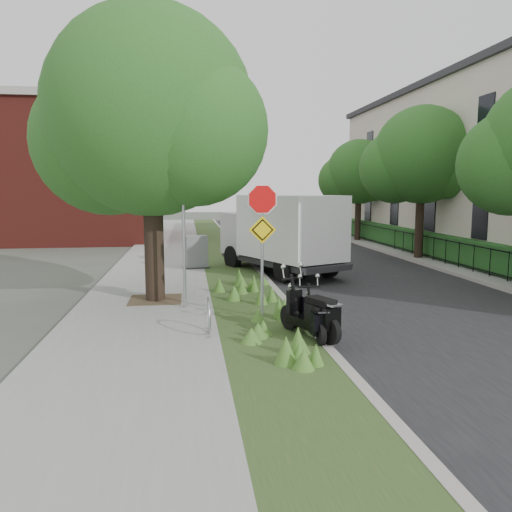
{
  "coord_description": "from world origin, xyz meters",
  "views": [
    {
      "loc": [
        -3.1,
        -10.72,
        3.08
      ],
      "look_at": [
        -1.27,
        2.57,
        1.3
      ],
      "focal_mm": 35.0,
      "sensor_mm": 36.0,
      "label": 1
    }
  ],
  "objects_px": {
    "sign_assembly": "(262,223)",
    "scooter_far": "(316,322)",
    "utility_cabinet": "(196,252)",
    "box_truck": "(282,231)",
    "scooter_near": "(315,319)"
  },
  "relations": [
    {
      "from": "sign_assembly",
      "to": "scooter_far",
      "type": "bearing_deg",
      "value": -67.2
    },
    {
      "from": "scooter_far",
      "to": "utility_cabinet",
      "type": "distance_m",
      "value": 9.88
    },
    {
      "from": "scooter_far",
      "to": "utility_cabinet",
      "type": "xyz_separation_m",
      "value": [
        -2.2,
        9.63,
        0.24
      ]
    },
    {
      "from": "sign_assembly",
      "to": "scooter_far",
      "type": "distance_m",
      "value": 2.77
    },
    {
      "from": "box_truck",
      "to": "utility_cabinet",
      "type": "height_order",
      "value": "box_truck"
    },
    {
      "from": "sign_assembly",
      "to": "utility_cabinet",
      "type": "relative_size",
      "value": 2.61
    },
    {
      "from": "box_truck",
      "to": "utility_cabinet",
      "type": "distance_m",
      "value": 3.44
    },
    {
      "from": "sign_assembly",
      "to": "box_truck",
      "type": "xyz_separation_m",
      "value": [
        1.71,
        6.57,
        -0.72
      ]
    },
    {
      "from": "utility_cabinet",
      "to": "scooter_far",
      "type": "bearing_deg",
      "value": -77.13
    },
    {
      "from": "sign_assembly",
      "to": "scooter_far",
      "type": "relative_size",
      "value": 2.11
    },
    {
      "from": "sign_assembly",
      "to": "scooter_near",
      "type": "xyz_separation_m",
      "value": [
        0.79,
        -1.89,
        -1.79
      ]
    },
    {
      "from": "scooter_near",
      "to": "scooter_far",
      "type": "relative_size",
      "value": 1.11
    },
    {
      "from": "scooter_near",
      "to": "scooter_far",
      "type": "bearing_deg",
      "value": -41.03
    },
    {
      "from": "scooter_near",
      "to": "utility_cabinet",
      "type": "relative_size",
      "value": 1.38
    },
    {
      "from": "sign_assembly",
      "to": "utility_cabinet",
      "type": "distance_m",
      "value": 8.01
    }
  ]
}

